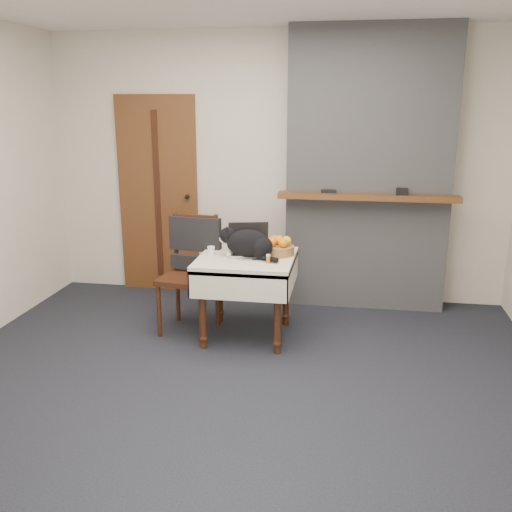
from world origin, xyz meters
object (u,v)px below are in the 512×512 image
(cream_jar, at_px, (211,251))
(fruit_basket, at_px, (278,247))
(laptop, at_px, (249,246))
(cat, at_px, (249,244))
(door, at_px, (158,195))
(pill_bottle, at_px, (268,259))
(chair, at_px, (192,257))
(side_table, at_px, (246,270))

(cream_jar, relative_size, fruit_basket, 0.26)
(laptop, bearing_deg, cat, -92.29)
(door, distance_m, laptop, 1.52)
(cat, bearing_deg, door, 144.73)
(pill_bottle, xyz_separation_m, chair, (-0.70, 0.30, -0.10))
(cat, bearing_deg, laptop, 111.13)
(door, xyz_separation_m, fruit_basket, (1.37, -1.01, -0.24))
(laptop, height_order, fruit_basket, laptop)
(door, relative_size, cat, 3.81)
(cat, height_order, pill_bottle, cat)
(fruit_basket, bearing_deg, cat, -149.21)
(laptop, bearing_deg, door, 124.38)
(laptop, bearing_deg, pill_bottle, -68.61)
(side_table, xyz_separation_m, laptop, (-0.00, 0.12, 0.18))
(laptop, relative_size, fruit_basket, 1.49)
(cream_jar, bearing_deg, pill_bottle, -19.27)
(side_table, height_order, pill_bottle, pill_bottle)
(side_table, xyz_separation_m, fruit_basket, (0.25, 0.11, 0.17))
(fruit_basket, bearing_deg, cream_jar, -169.73)
(side_table, xyz_separation_m, pill_bottle, (0.21, -0.16, 0.15))
(door, height_order, fruit_basket, door)
(cat, bearing_deg, chair, 173.04)
(door, bearing_deg, cat, -44.58)
(laptop, xyz_separation_m, cat, (0.03, -0.14, 0.05))
(cat, relative_size, cream_jar, 7.56)
(cream_jar, bearing_deg, chair, 148.36)
(cat, bearing_deg, pill_bottle, -30.28)
(cat, bearing_deg, side_table, 156.06)
(cream_jar, xyz_separation_m, fruit_basket, (0.55, 0.10, 0.03))
(door, distance_m, cream_jar, 1.40)
(cream_jar, xyz_separation_m, pill_bottle, (0.51, -0.18, 0.00))
(fruit_basket, height_order, chair, chair)
(laptop, xyz_separation_m, pill_bottle, (0.21, -0.29, -0.03))
(fruit_basket, distance_m, chair, 0.76)
(laptop, xyz_separation_m, cream_jar, (-0.30, -0.11, -0.03))
(side_table, distance_m, cat, 0.23)
(laptop, xyz_separation_m, chair, (-0.50, 0.01, -0.12))
(cream_jar, relative_size, pill_bottle, 0.98)
(laptop, relative_size, cream_jar, 5.74)
(cream_jar, bearing_deg, laptop, 20.26)
(cream_jar, distance_m, pill_bottle, 0.54)
(cat, xyz_separation_m, fruit_basket, (0.22, 0.13, -0.05))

